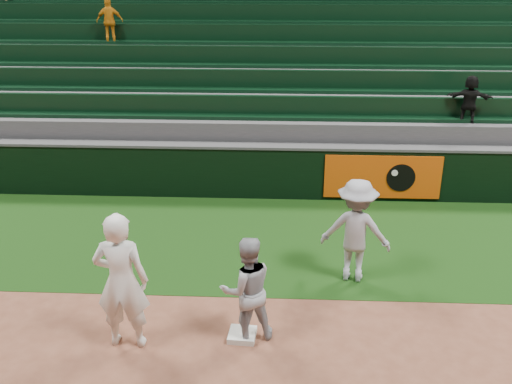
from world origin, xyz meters
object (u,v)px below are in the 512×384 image
first_baseman (121,281)px  base_coach (356,231)px  baserunner (247,289)px  first_base (242,335)px

first_baseman → base_coach: size_ratio=1.13×
baserunner → base_coach: base_coach is taller
base_coach → first_baseman: bearing=42.0°
first_baseman → base_coach: (3.44, 1.96, -0.11)m
first_base → base_coach: size_ratio=0.22×
first_baseman → base_coach: first_baseman is taller
first_base → first_baseman: (-1.64, -0.21, 0.98)m
baserunner → first_base: bearing=7.4°
first_baseman → baserunner: first_baseman is taller
first_baseman → baserunner: size_ratio=1.28×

